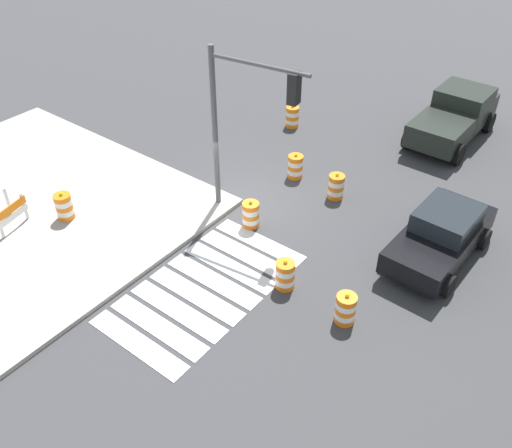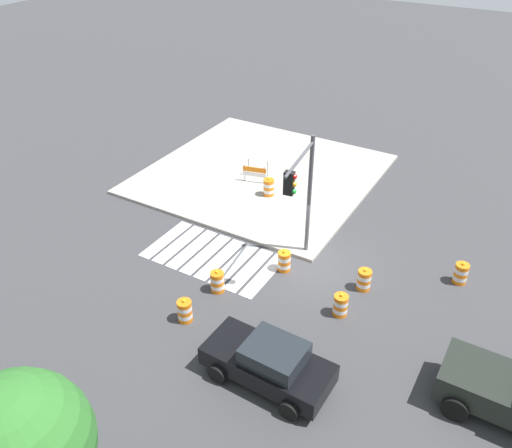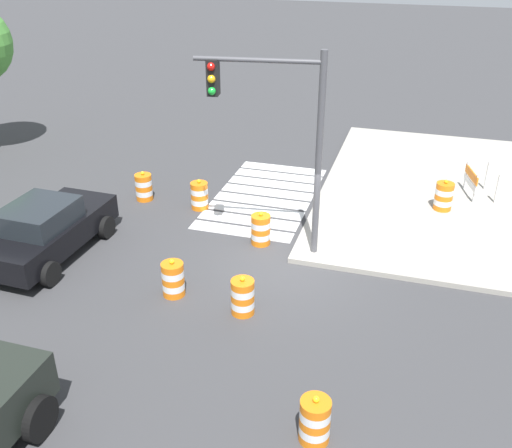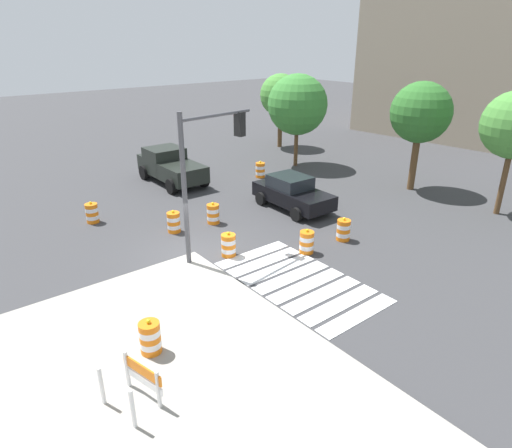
% 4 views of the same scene
% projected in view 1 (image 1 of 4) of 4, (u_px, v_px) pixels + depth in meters
% --- Properties ---
extents(ground_plane, '(120.00, 120.00, 0.00)m').
position_uv_depth(ground_plane, '(243.00, 203.00, 19.27)').
color(ground_plane, '#38383A').
extents(crosswalk_stripes, '(5.85, 3.20, 0.02)m').
position_uv_depth(crosswalk_stripes, '(205.00, 288.00, 15.88)').
color(crosswalk_stripes, silver).
rests_on(crosswalk_stripes, ground).
extents(sports_car, '(4.35, 2.24, 1.63)m').
position_uv_depth(sports_car, '(441.00, 235.00, 16.55)').
color(sports_car, black).
rests_on(sports_car, ground).
extents(pickup_truck, '(5.16, 2.37, 1.92)m').
position_uv_depth(pickup_truck, '(456.00, 115.00, 22.55)').
color(pickup_truck, black).
rests_on(pickup_truck, ground).
extents(traffic_barrel_near_corner, '(0.56, 0.56, 1.02)m').
position_uv_depth(traffic_barrel_near_corner, '(336.00, 186.00, 19.28)').
color(traffic_barrel_near_corner, orange).
rests_on(traffic_barrel_near_corner, ground).
extents(traffic_barrel_crosswalk_end, '(0.56, 0.56, 1.02)m').
position_uv_depth(traffic_barrel_crosswalk_end, '(251.00, 215.00, 17.96)').
color(traffic_barrel_crosswalk_end, orange).
rests_on(traffic_barrel_crosswalk_end, ground).
extents(traffic_barrel_median_far, '(0.56, 0.56, 1.02)m').
position_uv_depth(traffic_barrel_median_far, '(285.00, 275.00, 15.66)').
color(traffic_barrel_median_far, orange).
rests_on(traffic_barrel_median_far, ground).
extents(traffic_barrel_far_curb, '(0.56, 0.56, 1.02)m').
position_uv_depth(traffic_barrel_far_curb, '(295.00, 166.00, 20.34)').
color(traffic_barrel_far_curb, orange).
rests_on(traffic_barrel_far_curb, ground).
extents(traffic_barrel_lane_center, '(0.56, 0.56, 1.02)m').
position_uv_depth(traffic_barrel_lane_center, '(292.00, 117.00, 23.57)').
color(traffic_barrel_lane_center, orange).
rests_on(traffic_barrel_lane_center, ground).
extents(traffic_barrel_opposite_curb, '(0.56, 0.56, 1.02)m').
position_uv_depth(traffic_barrel_opposite_curb, '(345.00, 309.00, 14.61)').
color(traffic_barrel_opposite_curb, orange).
rests_on(traffic_barrel_opposite_curb, ground).
extents(traffic_barrel_on_sidewalk, '(0.56, 0.56, 1.02)m').
position_uv_depth(traffic_barrel_on_sidewalk, '(64.00, 206.00, 18.07)').
color(traffic_barrel_on_sidewalk, orange).
rests_on(traffic_barrel_on_sidewalk, sidewalk_corner).
extents(construction_barricade, '(1.39, 1.05, 1.00)m').
position_uv_depth(construction_barricade, '(8.00, 212.00, 17.60)').
color(construction_barricade, silver).
rests_on(construction_barricade, sidewalk_corner).
extents(traffic_light_pole, '(0.74, 3.27, 5.50)m').
position_uv_depth(traffic_light_pole, '(246.00, 109.00, 16.37)').
color(traffic_light_pole, '#4C4C51').
rests_on(traffic_light_pole, sidewalk_corner).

